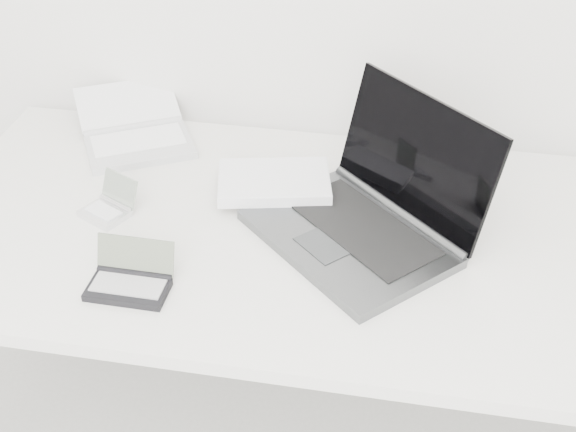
% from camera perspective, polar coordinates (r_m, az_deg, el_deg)
% --- Properties ---
extents(desk, '(1.60, 0.80, 0.73)m').
position_cam_1_polar(desk, '(1.68, 1.25, -2.26)').
color(desk, white).
rests_on(desk, ground).
extents(laptop_large, '(0.60, 0.52, 0.27)m').
position_cam_1_polar(laptop_large, '(1.65, 4.22, 0.65)').
color(laptop_large, '#55575A').
rests_on(laptop_large, desk).
extents(netbook_open_white, '(0.37, 0.39, 0.07)m').
position_cam_1_polar(netbook_open_white, '(1.98, -10.77, 5.77)').
color(netbook_open_white, silver).
rests_on(netbook_open_white, desk).
extents(pda_silver, '(0.13, 0.13, 0.08)m').
position_cam_1_polar(pda_silver, '(1.74, -12.60, 0.64)').
color(pda_silver, white).
rests_on(pda_silver, desk).
extents(palmtop_charcoal, '(0.15, 0.11, 0.08)m').
position_cam_1_polar(palmtop_charcoal, '(1.53, -11.16, -4.53)').
color(palmtop_charcoal, black).
rests_on(palmtop_charcoal, desk).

